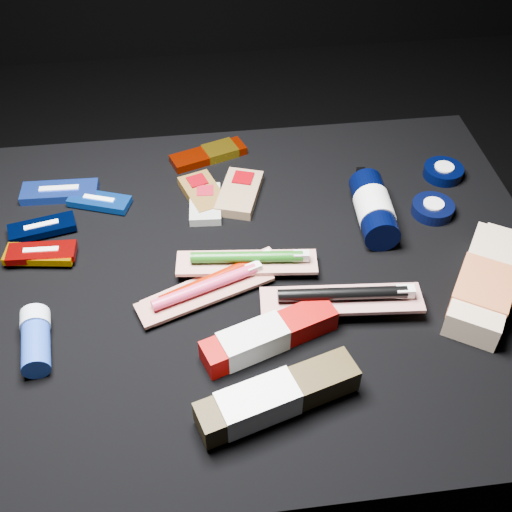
{
  "coord_description": "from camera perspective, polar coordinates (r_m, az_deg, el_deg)",
  "views": [
    {
      "loc": [
        -0.08,
        -0.7,
        1.13
      ],
      "look_at": [
        0.01,
        0.01,
        0.42
      ],
      "focal_mm": 45.0,
      "sensor_mm": 36.0,
      "label": 1
    }
  ],
  "objects": [
    {
      "name": "clif_bar_1",
      "position": [
        1.13,
        -4.53,
        4.77
      ],
      "size": [
        0.06,
        0.1,
        0.02
      ],
      "rotation": [
        0.0,
        0.0,
        -0.07
      ],
      "color": "#9C9B96",
      "rests_on": "cloth_table"
    },
    {
      "name": "bodywash_bottle",
      "position": [
        1.02,
        19.7,
        -2.41
      ],
      "size": [
        0.18,
        0.23,
        0.05
      ],
      "rotation": [
        0.0,
        0.0,
        -0.57
      ],
      "color": "beige",
      "rests_on": "cloth_table"
    },
    {
      "name": "toothbrush_pack_1",
      "position": [
        0.97,
        -4.38,
        -2.94
      ],
      "size": [
        0.22,
        0.12,
        0.02
      ],
      "rotation": [
        0.0,
        0.0,
        0.35
      ],
      "color": "#A9A29E",
      "rests_on": "cloth_table"
    },
    {
      "name": "luna_bar_1",
      "position": [
        1.16,
        -13.75,
        4.76
      ],
      "size": [
        0.11,
        0.07,
        0.01
      ],
      "rotation": [
        0.0,
        0.0,
        -0.35
      ],
      "color": "#0E42AF",
      "rests_on": "cloth_table"
    },
    {
      "name": "luna_bar_2",
      "position": [
        1.13,
        -18.47,
        2.41
      ],
      "size": [
        0.12,
        0.06,
        0.01
      ],
      "rotation": [
        0.0,
        0.0,
        0.22
      ],
      "color": "black",
      "rests_on": "cloth_table"
    },
    {
      "name": "cream_tin_lower",
      "position": [
        1.15,
        15.43,
        4.1
      ],
      "size": [
        0.07,
        0.07,
        0.02
      ],
      "rotation": [
        0.0,
        0.0,
        0.24
      ],
      "color": "black",
      "rests_on": "cloth_table"
    },
    {
      "name": "toothbrush_pack_0",
      "position": [
        0.99,
        -3.5,
        -2.24
      ],
      "size": [
        0.23,
        0.14,
        0.03
      ],
      "rotation": [
        0.0,
        0.0,
        0.42
      ],
      "color": "beige",
      "rests_on": "cloth_table"
    },
    {
      "name": "cream_tin_upper",
      "position": [
        1.24,
        16.31,
        7.22
      ],
      "size": [
        0.07,
        0.07,
        0.02
      ],
      "rotation": [
        0.0,
        0.0,
        -0.07
      ],
      "color": "black",
      "rests_on": "cloth_table"
    },
    {
      "name": "clif_bar_0",
      "position": [
        1.15,
        -4.79,
        5.67
      ],
      "size": [
        0.09,
        0.12,
        0.02
      ],
      "rotation": [
        0.0,
        0.0,
        0.32
      ],
      "color": "brown",
      "rests_on": "cloth_table"
    },
    {
      "name": "luna_bar_3",
      "position": [
        1.08,
        -18.67,
        0.16
      ],
      "size": [
        0.11,
        0.06,
        0.01
      ],
      "rotation": [
        0.0,
        0.0,
        -0.14
      ],
      "color": "#CC8400",
      "rests_on": "cloth_table"
    },
    {
      "name": "toothbrush_pack_3",
      "position": [
        0.95,
        7.84,
        -3.64
      ],
      "size": [
        0.24,
        0.08,
        0.03
      ],
      "rotation": [
        0.0,
        0.0,
        -0.08
      ],
      "color": "silver",
      "rests_on": "cloth_table"
    },
    {
      "name": "toothbrush_pack_2",
      "position": [
        1.0,
        -0.65,
        -0.36
      ],
      "size": [
        0.22,
        0.07,
        0.02
      ],
      "rotation": [
        0.0,
        0.0,
        -0.11
      ],
      "color": "beige",
      "rests_on": "cloth_table"
    },
    {
      "name": "toothpaste_carton_red",
      "position": [
        0.91,
        0.71,
        -7.25
      ],
      "size": [
        0.2,
        0.11,
        0.04
      ],
      "rotation": [
        0.0,
        0.0,
        0.34
      ],
      "color": "#8C0402",
      "rests_on": "cloth_table"
    },
    {
      "name": "ground",
      "position": [
        1.33,
        -0.6,
        -13.26
      ],
      "size": [
        3.0,
        3.0,
        0.0
      ],
      "primitive_type": "plane",
      "color": "black",
      "rests_on": "ground"
    },
    {
      "name": "deodorant_stick",
      "position": [
        0.95,
        -19.0,
        -7.04
      ],
      "size": [
        0.05,
        0.11,
        0.04
      ],
      "rotation": [
        0.0,
        0.0,
        0.12
      ],
      "color": "#1C3EA2",
      "rests_on": "cloth_table"
    },
    {
      "name": "luna_bar_0",
      "position": [
        1.2,
        -17.04,
        5.49
      ],
      "size": [
        0.14,
        0.06,
        0.02
      ],
      "rotation": [
        0.0,
        0.0,
        -0.04
      ],
      "color": "#1836A5",
      "rests_on": "cloth_table"
    },
    {
      "name": "clif_bar_2",
      "position": [
        1.15,
        -1.42,
        5.77
      ],
      "size": [
        0.1,
        0.13,
        0.02
      ],
      "rotation": [
        0.0,
        0.0,
        -0.33
      ],
      "color": "#88694B",
      "rests_on": "cloth_table"
    },
    {
      "name": "lotion_bottle",
      "position": [
        1.1,
        10.41,
        4.17
      ],
      "size": [
        0.07,
        0.19,
        0.06
      ],
      "rotation": [
        0.0,
        0.0,
        -0.05
      ],
      "color": "black",
      "rests_on": "cloth_table"
    },
    {
      "name": "luna_bar_4",
      "position": [
        1.08,
        -18.51,
        0.3
      ],
      "size": [
        0.11,
        0.04,
        0.01
      ],
      "rotation": [
        0.0,
        0.0,
        -0.04
      ],
      "color": "#860505",
      "rests_on": "cloth_table"
    },
    {
      "name": "cloth_table",
      "position": [
        1.17,
        -0.67,
        -8.08
      ],
      "size": [
        0.98,
        0.78,
        0.4
      ],
      "primitive_type": "cube",
      "color": "black",
      "rests_on": "ground"
    },
    {
      "name": "toothpaste_carton_green",
      "position": [
        0.84,
        1.35,
        -12.58
      ],
      "size": [
        0.22,
        0.11,
        0.04
      ],
      "rotation": [
        0.0,
        0.0,
        0.29
      ],
      "color": "#30250F",
      "rests_on": "cloth_table"
    },
    {
      "name": "power_bar",
      "position": [
        1.24,
        -3.91,
        9.08
      ],
      "size": [
        0.15,
        0.09,
        0.02
      ],
      "rotation": [
        0.0,
        0.0,
        0.33
      ],
      "color": "#771201",
      "rests_on": "cloth_table"
    }
  ]
}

